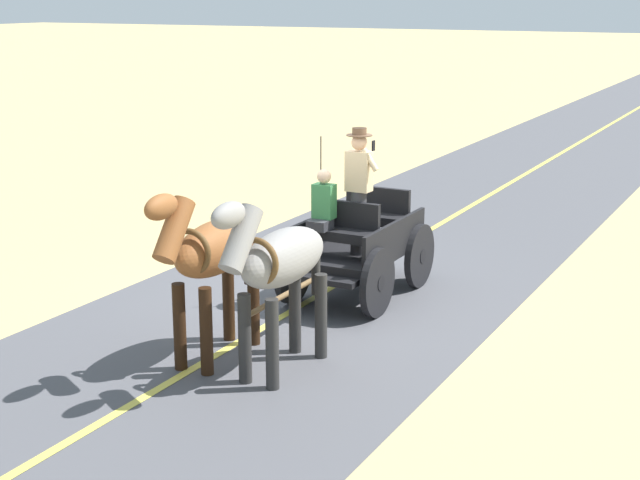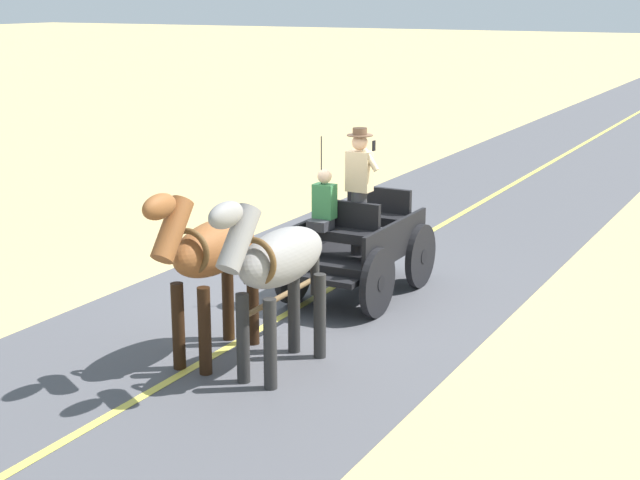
{
  "view_description": "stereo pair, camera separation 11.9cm",
  "coord_description": "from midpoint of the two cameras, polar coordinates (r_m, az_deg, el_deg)",
  "views": [
    {
      "loc": [
        -6.16,
        11.82,
        4.28
      ],
      "look_at": [
        -0.48,
        0.98,
        1.1
      ],
      "focal_mm": 53.46,
      "sensor_mm": 36.0,
      "label": 1
    },
    {
      "loc": [
        -6.26,
        11.76,
        4.28
      ],
      "look_at": [
        -0.48,
        0.98,
        1.1
      ],
      "focal_mm": 53.46,
      "sensor_mm": 36.0,
      "label": 2
    }
  ],
  "objects": [
    {
      "name": "horse_off_side",
      "position": [
        11.22,
        -6.31,
        -0.79
      ],
      "size": [
        0.61,
        2.13,
        2.21
      ],
      "color": "brown",
      "rests_on": "ground"
    },
    {
      "name": "road_centre_stripe",
      "position": [
        13.99,
        0.39,
        -3.21
      ],
      "size": [
        0.12,
        160.0,
        0.0
      ],
      "primitive_type": "cube",
      "color": "#DBCC4C",
      "rests_on": "road_surface"
    },
    {
      "name": "horse_drawn_carriage",
      "position": [
        13.68,
        2.47,
        -0.12
      ],
      "size": [
        1.43,
        4.5,
        2.5
      ],
      "color": "black",
      "rests_on": "ground"
    },
    {
      "name": "ground_plane",
      "position": [
        14.0,
        0.39,
        -3.24
      ],
      "size": [
        200.0,
        200.0,
        0.0
      ],
      "primitive_type": "plane",
      "color": "tan"
    },
    {
      "name": "horse_near_side",
      "position": [
        10.76,
        -2.3,
        -1.39
      ],
      "size": [
        0.61,
        2.13,
        2.21
      ],
      "color": "gray",
      "rests_on": "ground"
    },
    {
      "name": "road_surface",
      "position": [
        14.0,
        0.39,
        -3.23
      ],
      "size": [
        5.48,
        160.0,
        0.01
      ],
      "primitive_type": "cube",
      "color": "#4C4C51",
      "rests_on": "ground"
    }
  ]
}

